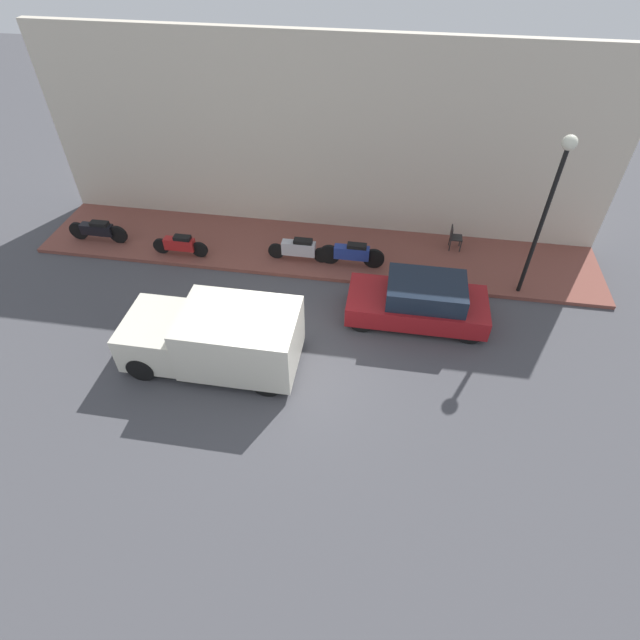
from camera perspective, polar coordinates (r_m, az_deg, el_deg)
name	(u,v)px	position (r m, az deg, el deg)	size (l,w,h in m)	color
ground_plane	(281,367)	(13.22, -4.43, -5.39)	(60.00, 60.00, 0.00)	#47474C
sidewalk	(315,250)	(17.11, -0.59, 8.02)	(3.10, 18.57, 0.12)	brown
building_facade	(323,140)	(17.08, 0.34, 19.88)	(0.30, 18.57, 6.34)	beige
parked_car	(419,301)	(14.37, 11.29, 2.10)	(1.73, 3.92, 1.35)	maroon
delivery_van	(215,337)	(12.99, -11.94, -1.92)	(2.02, 4.48, 1.70)	silver
motorcycle_red	(180,245)	(17.18, -15.70, 8.30)	(0.30, 1.87, 0.73)	#B21E1E
motorcycle_black	(98,230)	(18.82, -24.06, 9.37)	(0.30, 2.08, 0.75)	black
scooter_silver	(299,249)	(16.31, -2.40, 8.13)	(0.30, 2.03, 0.80)	#B7B7BF
motorcycle_blue	(352,253)	(16.07, 3.68, 7.60)	(0.30, 2.10, 0.82)	navy
streetlamp	(553,191)	(14.72, 25.07, 13.24)	(0.38, 0.38, 4.83)	black
cafe_chair	(454,236)	(17.40, 15.10, 9.22)	(0.40, 0.40, 0.82)	#262626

